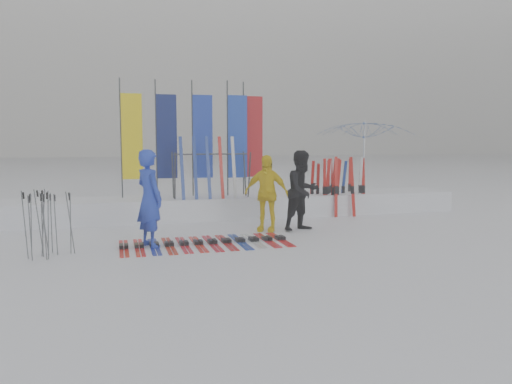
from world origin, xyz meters
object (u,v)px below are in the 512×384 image
object	(u,v)px
person_black	(303,191)
person_yellow	(266,193)
ski_rack	(211,169)
tent_canopy	(365,162)
ski_row	(205,242)
person_blue	(149,198)

from	to	relation	value
person_black	person_yellow	world-z (taller)	person_black
person_yellow	ski_rack	distance (m)	2.28
person_black	tent_canopy	xyz separation A→B (m)	(3.57, 3.60, 0.49)
person_yellow	tent_canopy	xyz separation A→B (m)	(4.43, 3.45, 0.54)
person_yellow	ski_row	xyz separation A→B (m)	(-1.67, -1.11, -0.87)
ski_rack	ski_row	bearing A→B (deg)	-103.22
person_yellow	ski_rack	world-z (taller)	ski_rack
person_blue	person_black	bearing A→B (deg)	-102.66
person_blue	ski_rack	size ratio (longest dim) A/B	0.97
person_black	person_yellow	size ratio (longest dim) A/B	1.06
person_black	tent_canopy	bearing A→B (deg)	24.39
person_blue	ski_row	size ratio (longest dim) A/B	0.57
person_blue	person_black	distance (m)	3.75
ski_rack	person_black	bearing A→B (deg)	-50.41
ski_rack	person_yellow	bearing A→B (deg)	-65.26
person_black	ski_rack	bearing A→B (deg)	108.74
person_yellow	person_black	bearing A→B (deg)	23.04
person_black	person_blue	bearing A→B (deg)	172.94
person_blue	person_yellow	distance (m)	2.96
ski_row	ski_rack	xyz separation A→B (m)	(0.74, 3.14, 1.35)
person_blue	person_yellow	world-z (taller)	person_blue
tent_canopy	ski_row	size ratio (longest dim) A/B	0.93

